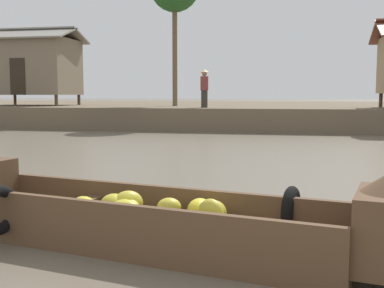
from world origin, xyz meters
TOP-DOWN VIEW (x-y plane):
  - ground_plane at (0.00, 10.00)m, footprint 300.00×300.00m
  - riverbank_strip at (0.00, 28.47)m, footprint 160.00×20.00m
  - banana_boat at (-0.43, 3.65)m, footprint 5.37×1.98m
  - stilt_house_left at (-12.17, 22.47)m, footprint 4.93×3.54m
  - vendor_person at (-2.61, 19.80)m, footprint 0.44×0.44m

SIDE VIEW (x-z plane):
  - ground_plane at x=0.00m, z-range 0.00..0.00m
  - banana_boat at x=-0.43m, z-range -0.14..0.82m
  - riverbank_strip at x=0.00m, z-range 0.00..0.98m
  - vendor_person at x=-2.61m, z-range 1.08..2.74m
  - stilt_house_left at x=-12.17m, z-range 1.03..5.04m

